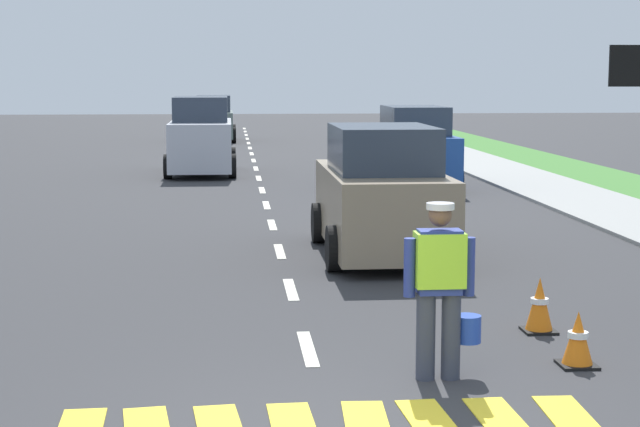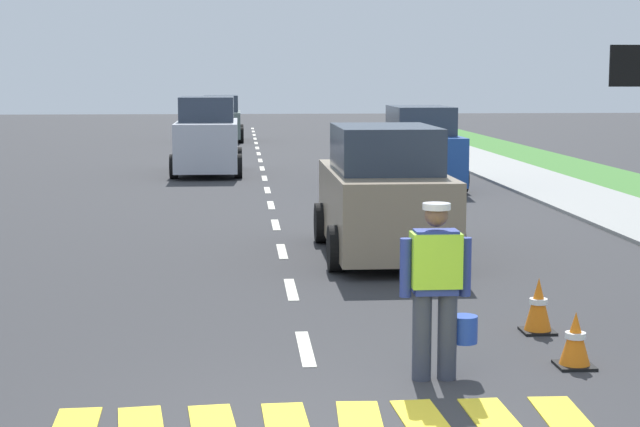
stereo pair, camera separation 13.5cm
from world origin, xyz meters
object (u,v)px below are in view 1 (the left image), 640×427
traffic_cone_far (539,305)px  car_oncoming_third (214,120)px  traffic_cone_near (578,339)px  car_oncoming_second (201,138)px  car_parked_far (414,150)px  car_outgoing_ahead (381,196)px  road_worker (441,282)px

traffic_cone_far → car_oncoming_third: (-4.08, 33.94, 0.61)m
traffic_cone_far → traffic_cone_near: bearing=-91.3°
car_oncoming_third → car_oncoming_second: bearing=-90.6°
car_parked_far → traffic_cone_near: bearing=-94.5°
car_parked_far → car_oncoming_second: bearing=143.7°
traffic_cone_far → car_oncoming_second: car_oncoming_second is taller
traffic_cone_near → car_oncoming_third: size_ratio=0.14×
traffic_cone_far → car_parked_far: (1.27, 14.99, 0.65)m
traffic_cone_far → car_parked_far: car_parked_far is taller
car_oncoming_second → car_parked_far: bearing=-36.3°
traffic_cone_near → car_oncoming_second: 20.83m
traffic_cone_near → car_parked_far: size_ratio=0.13×
car_outgoing_ahead → car_oncoming_third: 29.06m
road_worker → car_oncoming_third: bearing=94.2°
car_outgoing_ahead → car_oncoming_third: car_outgoing_ahead is taller
car_oncoming_second → car_oncoming_third: bearing=89.4°
car_parked_far → car_oncoming_third: size_ratio=1.11×
traffic_cone_far → car_outgoing_ahead: car_outgoing_ahead is taller
traffic_cone_far → car_oncoming_second: (-4.23, 19.02, 0.73)m
car_outgoing_ahead → road_worker: bearing=-93.6°
traffic_cone_far → car_oncoming_second: bearing=102.5°
car_oncoming_second → car_parked_far: (5.50, -4.03, -0.08)m
traffic_cone_near → traffic_cone_far: traffic_cone_far is taller
car_parked_far → car_outgoing_ahead: bearing=-103.0°
car_oncoming_second → car_outgoing_ahead: size_ratio=1.02×
car_parked_far → car_outgoing_ahead: 10.21m
car_parked_far → car_outgoing_ahead: car_parked_far is taller
car_oncoming_second → car_oncoming_third: size_ratio=1.11×
road_worker → car_oncoming_second: size_ratio=0.38×
road_worker → car_oncoming_second: (-2.77, 20.68, 0.11)m
road_worker → car_outgoing_ahead: (0.42, 6.70, 0.03)m
car_oncoming_second → traffic_cone_near: bearing=-78.4°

